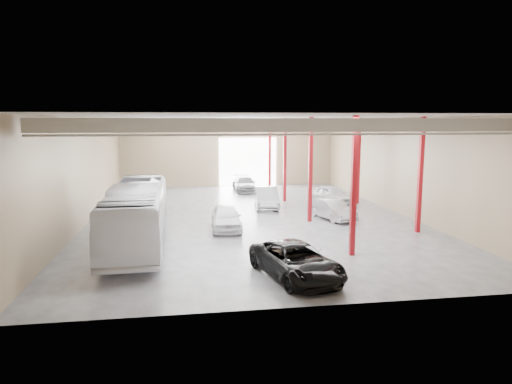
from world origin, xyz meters
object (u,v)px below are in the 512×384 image
object	(u,v)px
coach_bus	(137,214)
car_row_a	(226,217)
car_row_c	(245,184)
black_sedan	(296,261)
car_right_far	(332,195)
car_right_near	(332,209)
car_row_b	(266,197)

from	to	relation	value
coach_bus	car_row_a	distance (m)	5.91
coach_bus	car_row_a	size ratio (longest dim) A/B	2.70
car_row_a	car_row_c	size ratio (longest dim) A/B	0.93
black_sedan	car_row_c	xyz separation A→B (m)	(0.99, 24.88, -0.04)
black_sedan	car_right_far	distance (m)	18.19
car_right_far	car_right_near	bearing A→B (deg)	-124.94
car_row_a	car_row_b	distance (m)	7.76
car_row_a	coach_bus	bearing A→B (deg)	-149.09
black_sedan	car_row_b	bearing A→B (deg)	69.45
car_right_near	car_right_far	bearing A→B (deg)	55.94
car_row_b	car_row_a	bearing A→B (deg)	-113.52
black_sedan	car_right_near	distance (m)	12.47
car_row_b	car_right_far	distance (m)	5.57
car_right_near	car_right_far	world-z (taller)	car_right_far
car_row_a	car_right_far	xyz separation A→B (m)	(9.30, 7.34, 0.00)
car_row_b	car_right_near	distance (m)	6.17
car_row_a	car_row_b	xyz separation A→B (m)	(3.76, 6.78, 0.04)
car_row_c	car_row_b	bearing A→B (deg)	-89.37
car_row_a	black_sedan	bearing A→B (deg)	-74.85
coach_bus	black_sedan	bearing A→B (deg)	-42.99
car_row_b	black_sedan	bearing A→B (deg)	-90.02
car_row_a	car_row_b	world-z (taller)	car_row_b
car_right_far	black_sedan	bearing A→B (deg)	-129.66
car_row_c	car_row_a	bearing A→B (deg)	-104.78
coach_bus	car_row_c	xyz separation A→B (m)	(8.30, 18.29, -0.98)
coach_bus	car_right_far	bearing A→B (deg)	34.21
coach_bus	car_row_b	xyz separation A→B (m)	(8.87, 9.61, -0.88)
coach_bus	black_sedan	distance (m)	9.88
car_row_a	car_row_c	distance (m)	15.79
car_row_a	car_right_near	bearing A→B (deg)	16.05
car_row_c	black_sedan	bearing A→B (deg)	-95.41
car_row_b	car_right_near	size ratio (longest dim) A/B	1.17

